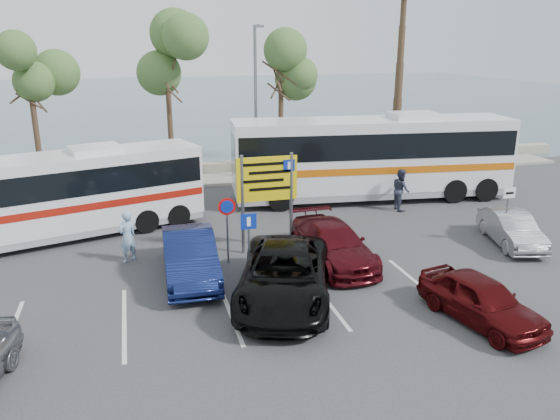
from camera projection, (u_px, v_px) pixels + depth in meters
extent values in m
plane|color=#373739|center=(261.00, 290.00, 16.87)|extent=(120.00, 120.00, 0.00)
cube|color=gray|center=(201.00, 181.00, 29.74)|extent=(44.00, 2.40, 0.15)
cube|color=gray|center=(197.00, 169.00, 31.51)|extent=(48.00, 0.80, 0.60)
plane|color=#44596D|center=(156.00, 99.00, 72.10)|extent=(140.00, 140.00, 0.00)
cylinder|color=#382619|center=(37.00, 140.00, 26.94)|extent=(0.28, 0.28, 5.04)
cylinder|color=#382619|center=(170.00, 129.00, 28.50)|extent=(0.28, 0.28, 5.60)
cylinder|color=#382619|center=(281.00, 128.00, 30.08)|extent=(0.28, 0.28, 5.18)
cylinder|color=#382619|center=(399.00, 81.00, 31.14)|extent=(0.48, 0.48, 10.00)
cylinder|color=slate|center=(256.00, 104.00, 28.92)|extent=(0.16, 0.16, 8.00)
cylinder|color=slate|center=(257.00, 25.00, 27.33)|extent=(0.12, 0.90, 0.12)
cube|color=slate|center=(259.00, 26.00, 26.88)|extent=(0.45, 0.25, 0.12)
cylinder|color=slate|center=(243.00, 205.00, 19.31)|extent=(0.12, 0.12, 3.60)
cylinder|color=slate|center=(291.00, 201.00, 19.76)|extent=(0.12, 0.12, 3.60)
cube|color=yellow|center=(267.00, 179.00, 19.27)|extent=(2.20, 0.06, 1.60)
cube|color=#0C2699|center=(289.00, 165.00, 19.29)|extent=(0.42, 0.01, 0.42)
cylinder|color=slate|center=(228.00, 233.00, 18.60)|extent=(0.07, 0.07, 2.20)
cylinder|color=#B20C0C|center=(227.00, 207.00, 18.29)|extent=(0.60, 0.03, 0.60)
cylinder|color=slate|center=(249.00, 248.00, 17.23)|extent=(0.07, 0.07, 2.20)
cube|color=#0C2699|center=(249.00, 221.00, 16.94)|extent=(0.50, 0.03, 0.50)
cylinder|color=slate|center=(506.00, 216.00, 20.40)|extent=(0.07, 0.07, 2.20)
cube|color=white|center=(509.00, 193.00, 20.12)|extent=(0.50, 0.03, 0.40)
cube|color=silver|center=(54.00, 192.00, 20.65)|extent=(11.41, 5.46, 2.75)
cube|color=black|center=(52.00, 180.00, 20.50)|extent=(11.21, 5.43, 0.98)
cube|color=maroon|center=(55.00, 203.00, 20.78)|extent=(11.31, 5.46, 0.28)
cube|color=gray|center=(58.00, 226.00, 21.05)|extent=(11.29, 5.40, 0.51)
cube|color=silver|center=(49.00, 153.00, 20.20)|extent=(2.21, 1.96, 0.22)
cube|color=silver|center=(372.00, 154.00, 25.95)|extent=(13.46, 4.22, 3.25)
cube|color=black|center=(373.00, 141.00, 25.78)|extent=(13.20, 4.23, 1.16)
cube|color=#BA560A|center=(372.00, 164.00, 26.11)|extent=(13.33, 4.24, 0.33)
cube|color=gray|center=(370.00, 187.00, 26.44)|extent=(13.33, 4.18, 0.61)
cube|color=silver|center=(374.00, 116.00, 25.43)|extent=(2.38, 1.99, 0.26)
imported|color=#101A4B|center=(190.00, 256.00, 17.52)|extent=(1.76, 4.68, 1.53)
imported|color=#4B0C13|center=(333.00, 244.00, 18.78)|extent=(2.13, 4.81, 1.37)
imported|color=#480A0C|center=(481.00, 300.00, 14.80)|extent=(2.28, 4.04, 1.30)
imported|color=black|center=(284.00, 275.00, 16.00)|extent=(4.31, 6.17, 1.57)
imported|color=gray|center=(512.00, 229.00, 20.47)|extent=(2.22, 3.97, 1.24)
imported|color=#86A6C3|center=(127.00, 237.00, 18.81)|extent=(0.79, 0.72, 1.81)
imported|color=#313649|center=(401.00, 190.00, 24.61)|extent=(0.78, 0.97, 1.89)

